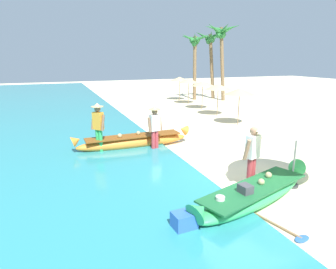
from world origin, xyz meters
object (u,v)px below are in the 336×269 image
at_px(boat_green_foreground, 254,194).
at_px(palm_tree_tall_inland, 195,46).
at_px(boat_orange_midground, 134,141).
at_px(person_vendor_assistant, 98,125).
at_px(patio_umbrella_large, 299,122).
at_px(person_vendor_hatted, 155,125).
at_px(paddle, 282,228).
at_px(palm_tree_mid_cluster, 221,38).
at_px(cooler_box, 184,222).
at_px(person_tourist_customer, 252,154).
at_px(palm_tree_leaning_seaward, 210,44).

xyz_separation_m(boat_green_foreground, palm_tree_tall_inland, (6.92, 17.17, 4.13)).
xyz_separation_m(boat_orange_midground, person_vendor_assistant, (-1.33, -0.17, 0.80)).
height_order(person_vendor_assistant, palm_tree_tall_inland, palm_tree_tall_inland).
relative_size(patio_umbrella_large, palm_tree_tall_inland, 0.44).
bearing_deg(patio_umbrella_large, boat_orange_midground, 121.86).
xyz_separation_m(person_vendor_hatted, paddle, (0.69, -5.98, -0.96)).
distance_m(person_vendor_assistant, palm_tree_tall_inland, 15.72).
bearing_deg(palm_tree_mid_cluster, person_vendor_hatted, -130.46).
relative_size(person_vendor_hatted, cooler_box, 3.70).
xyz_separation_m(person_vendor_hatted, person_tourist_customer, (1.27, -4.12, -0.01)).
relative_size(person_tourist_customer, patio_umbrella_large, 0.72).
bearing_deg(palm_tree_mid_cluster, palm_tree_leaning_seaward, 96.59).
bearing_deg(palm_tree_tall_inland, palm_tree_mid_cluster, -39.66).
xyz_separation_m(person_tourist_customer, cooler_box, (-2.48, -1.19, -0.76)).
bearing_deg(boat_orange_midground, person_vendor_assistant, -172.53).
xyz_separation_m(boat_orange_midground, person_tourist_customer, (1.94, -4.71, 0.69)).
relative_size(boat_green_foreground, person_vendor_hatted, 2.40).
bearing_deg(palm_tree_mid_cluster, patio_umbrella_large, -114.24).
height_order(person_tourist_customer, paddle, person_tourist_customer).
height_order(patio_umbrella_large, palm_tree_tall_inland, palm_tree_tall_inland).
bearing_deg(boat_green_foreground, palm_tree_tall_inland, 68.05).
relative_size(person_vendor_assistant, paddle, 1.23).
bearing_deg(paddle, patio_umbrella_large, 42.22).
xyz_separation_m(palm_tree_tall_inland, paddle, (-7.05, -18.28, -4.36)).
bearing_deg(person_tourist_customer, person_vendor_assistant, 125.82).
xyz_separation_m(person_vendor_assistant, patio_umbrella_large, (4.43, -4.82, 0.73)).
distance_m(boat_orange_midground, cooler_box, 5.92).
xyz_separation_m(boat_orange_midground, paddle, (1.37, -6.57, -0.25)).
distance_m(boat_orange_midground, person_vendor_hatted, 1.14).
distance_m(person_vendor_assistant, paddle, 7.02).
xyz_separation_m(person_vendor_hatted, palm_tree_tall_inland, (7.74, 12.30, 3.40)).
distance_m(boat_green_foreground, palm_tree_mid_cluster, 18.59).
height_order(boat_orange_midground, person_tourist_customer, person_tourist_customer).
bearing_deg(palm_tree_mid_cluster, cooler_box, -122.98).
relative_size(boat_orange_midground, person_vendor_hatted, 2.73).
bearing_deg(boat_green_foreground, patio_umbrella_large, 16.15).
xyz_separation_m(patio_umbrella_large, paddle, (-1.74, -1.58, -1.78)).
bearing_deg(person_vendor_hatted, boat_green_foreground, -80.42).
height_order(palm_tree_mid_cluster, paddle, palm_tree_mid_cluster).
xyz_separation_m(person_tourist_customer, palm_tree_leaning_seaward, (7.91, 16.51, 3.55)).
height_order(boat_green_foreground, cooler_box, boat_green_foreground).
distance_m(boat_orange_midground, palm_tree_leaning_seaward, 15.95).
distance_m(boat_green_foreground, palm_tree_leaning_seaward, 19.64).
height_order(boat_green_foreground, person_vendor_hatted, person_vendor_hatted).
relative_size(boat_green_foreground, palm_tree_mid_cluster, 0.68).
xyz_separation_m(boat_green_foreground, cooler_box, (-2.03, -0.44, -0.05)).
distance_m(person_vendor_hatted, paddle, 6.10).
relative_size(person_tourist_customer, paddle, 1.13).
xyz_separation_m(person_tourist_customer, paddle, (-0.58, -1.86, -0.94)).
height_order(person_tourist_customer, person_vendor_assistant, person_vendor_assistant).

